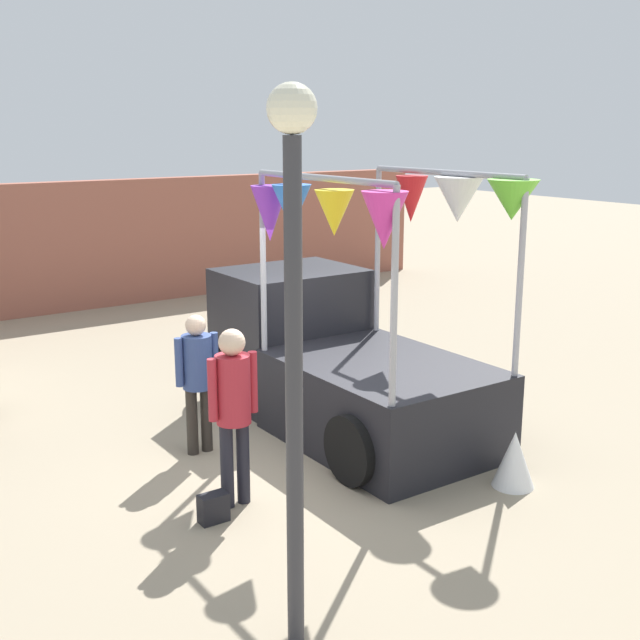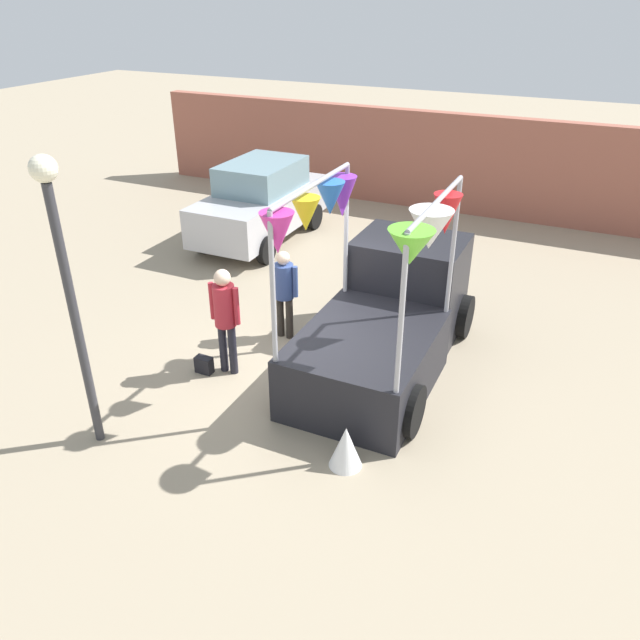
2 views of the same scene
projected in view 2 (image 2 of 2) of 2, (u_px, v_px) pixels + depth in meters
name	position (u px, v px, depth m)	size (l,w,h in m)	color
ground_plane	(308.00, 368.00, 10.24)	(60.00, 60.00, 0.00)	gray
vendor_truck	(389.00, 311.00, 10.05)	(2.44, 4.16, 3.17)	black
parked_car	(260.00, 202.00, 14.95)	(1.88, 4.00, 1.88)	#B7B7BC
person_customer	(225.00, 311.00, 9.64)	(0.53, 0.34, 1.80)	black
person_vendor	(284.00, 287.00, 10.69)	(0.53, 0.34, 1.63)	#2D2823
handbag	(204.00, 365.00, 10.06)	(0.28, 0.16, 0.28)	black
street_lamp	(65.00, 269.00, 7.44)	(0.32, 0.32, 3.93)	#333338
brick_boundary_wall	(453.00, 163.00, 16.75)	(18.00, 0.36, 2.60)	#9E5947
folded_kite_bundle_white	(346.00, 447.00, 8.04)	(0.44, 0.44, 0.60)	white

